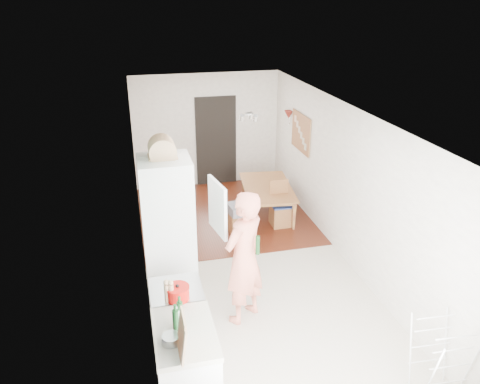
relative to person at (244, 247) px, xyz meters
name	(u,v)px	position (x,y,z in m)	size (l,w,h in m)	color
room_shell	(247,192)	(0.38, 1.33, 0.17)	(3.20, 7.00, 2.50)	beige
floor	(246,262)	(0.38, 1.33, -1.08)	(3.20, 7.00, 0.01)	beige
wood_floor_overlay	(223,214)	(0.38, 3.18, -1.08)	(3.20, 3.30, 0.01)	#561C10
sage_wall_panel	(145,227)	(-1.21, -0.67, 0.77)	(0.02, 3.00, 1.30)	slate
tile_splashback	(154,317)	(-1.21, -1.22, 0.07)	(0.02, 1.90, 0.50)	black
doorway_recess	(216,141)	(0.58, 4.81, -0.08)	(0.90, 0.04, 2.00)	black
base_cabinet	(187,369)	(-0.92, -1.22, -0.65)	(0.60, 0.90, 0.86)	silver
worktop	(185,333)	(-0.92, -1.22, -0.19)	(0.62, 0.92, 0.06)	beige
range_cooker	(178,322)	(-0.92, -0.47, -0.64)	(0.60, 0.60, 0.88)	silver
cooker_top	(176,290)	(-0.92, -0.47, -0.18)	(0.60, 0.60, 0.04)	silver
fridge_housing	(169,235)	(-0.89, 0.55, -0.01)	(0.66, 0.66, 2.15)	silver
fridge_door	(217,207)	(-0.28, 0.25, 0.47)	(0.56, 0.04, 0.70)	silver
fridge_interior	(190,200)	(-0.58, 0.55, 0.47)	(0.02, 0.52, 0.66)	white
pinboard	(301,132)	(1.96, 3.23, 0.47)	(0.03, 0.90, 0.70)	tan
pinboard_frame	(300,132)	(1.94, 3.23, 0.47)	(0.01, 0.94, 0.74)	#9C6C36
wall_sconce	(289,114)	(1.92, 3.88, 0.67)	(0.18, 0.18, 0.16)	maroon
person	(244,247)	(0.00, 0.00, 0.00)	(0.79, 0.52, 2.17)	#EE8169
dining_table	(268,202)	(1.26, 3.00, -0.84)	(1.40, 0.78, 0.49)	#9C6C36
dining_chair	(281,205)	(1.34, 2.46, -0.66)	(0.36, 0.36, 0.85)	#9C6C36
stool	(238,223)	(0.49, 2.34, -0.88)	(0.31, 0.31, 0.40)	#9C6C36
grey_drape	(239,209)	(0.51, 2.33, -0.59)	(0.38, 0.38, 0.17)	slate
drying_rack	(439,359)	(1.72, -1.73, -0.64)	(0.46, 0.41, 0.89)	silver
bread_bin	(162,150)	(-0.90, 0.62, 1.16)	(0.36, 0.34, 0.19)	tan
red_casserole	(178,293)	(-0.92, -0.66, -0.09)	(0.26, 0.26, 0.15)	red
steel_pan	(171,339)	(-1.07, -1.36, -0.12)	(0.18, 0.18, 0.09)	silver
held_bottle	(258,245)	(0.15, -0.11, 0.07)	(0.05, 0.05, 0.25)	#143B18
bottle_a	(176,322)	(-1.00, -1.23, -0.03)	(0.06, 0.06, 0.27)	#143B18
bottle_b	(180,313)	(-0.94, -1.10, -0.03)	(0.06, 0.06, 0.27)	#143B18
bottle_c	(176,318)	(-0.99, -1.12, -0.07)	(0.08, 0.08, 0.20)	beige
pepper_mill_front	(171,293)	(-0.99, -0.70, -0.06)	(0.06, 0.06, 0.22)	tan
pepper_mill_back	(167,293)	(-1.04, -0.69, -0.05)	(0.06, 0.06, 0.22)	tan
chopping_boards	(182,337)	(-0.98, -1.54, 0.05)	(0.04, 0.31, 0.42)	tan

